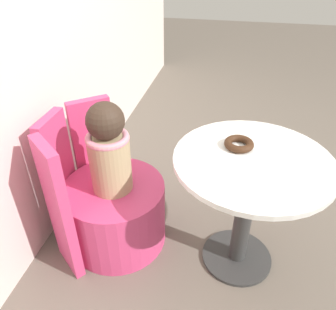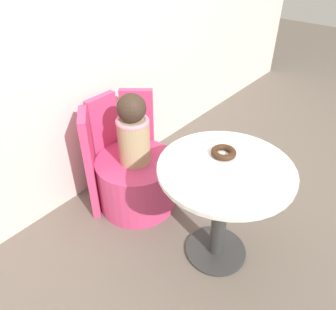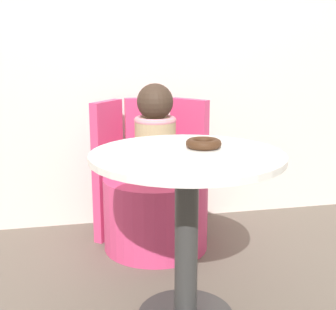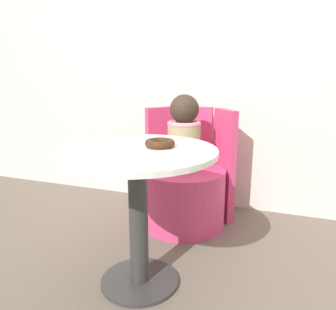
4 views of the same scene
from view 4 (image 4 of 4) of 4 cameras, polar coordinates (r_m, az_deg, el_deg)
The scene contains 7 objects.
ground_plane at distance 1.70m, azimuth -2.42°, elevation -21.72°, with size 12.00×12.00×0.00m, color #665B51.
back_wall at distance 2.47m, azimuth 7.70°, elevation 18.64°, with size 6.00×0.06×2.40m.
round_table at distance 1.50m, azimuth -5.31°, elevation -5.41°, with size 0.72×0.72×0.67m.
tub_chair at distance 2.21m, azimuth 2.69°, elevation -7.34°, with size 0.55×0.55×0.38m.
booth_backrest at distance 2.35m, azimuth 4.37°, elevation -1.10°, with size 0.65×0.24×0.77m.
child_figure at distance 2.09m, azimuth 2.82°, elevation 3.66°, with size 0.21×0.21×0.49m.
donut at distance 1.48m, azimuth -1.43°, elevation 2.08°, with size 0.14×0.14×0.03m.
Camera 4 is at (0.53, -1.28, 0.99)m, focal length 35.00 mm.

